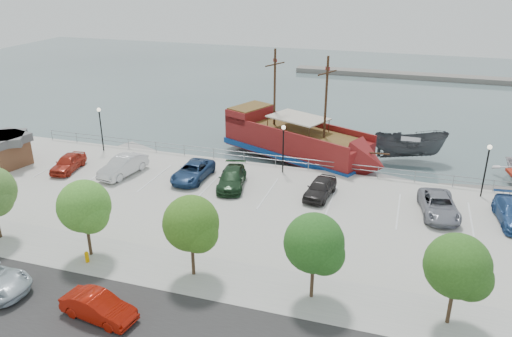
% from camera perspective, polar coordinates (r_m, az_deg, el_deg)
% --- Properties ---
extents(ground, '(160.00, 160.00, 0.00)m').
position_cam_1_polar(ground, '(38.28, 0.52, -5.42)').
color(ground, '#435456').
extents(sidewalk, '(100.00, 4.00, 0.05)m').
position_cam_1_polar(sidewalk, '(29.71, -5.33, -12.26)').
color(sidewalk, '#9B9B97').
rests_on(sidewalk, land_slab).
extents(seawall_railing, '(50.00, 0.06, 1.00)m').
position_cam_1_polar(seawall_railing, '(44.48, 3.50, 0.81)').
color(seawall_railing, gray).
rests_on(seawall_railing, land_slab).
extents(far_shore, '(40.00, 3.00, 0.80)m').
position_cam_1_polar(far_shore, '(89.08, 17.65, 10.06)').
color(far_shore, slate).
rests_on(far_shore, ground).
extents(pirate_ship, '(17.44, 11.20, 10.93)m').
position_cam_1_polar(pirate_ship, '(47.83, 5.76, 2.70)').
color(pirate_ship, maroon).
rests_on(pirate_ship, ground).
extents(patrol_boat, '(7.49, 4.25, 2.73)m').
position_cam_1_polar(patrol_boat, '(50.43, 17.15, 2.28)').
color(patrol_boat, '#414447').
rests_on(patrol_boat, ground).
extents(dock_west, '(6.52, 4.21, 0.36)m').
position_cam_1_polar(dock_west, '(51.73, -12.73, 1.84)').
color(dock_west, gray).
rests_on(dock_west, ground).
extents(dock_mid, '(8.01, 4.01, 0.44)m').
position_cam_1_polar(dock_mid, '(45.20, 13.36, -1.22)').
color(dock_mid, gray).
rests_on(dock_mid, ground).
extents(dock_east, '(8.09, 3.67, 0.45)m').
position_cam_1_polar(dock_east, '(45.70, 25.15, -2.57)').
color(dock_east, slate).
rests_on(dock_east, ground).
extents(shed, '(4.20, 4.20, 2.88)m').
position_cam_1_polar(shed, '(49.71, -26.72, 1.97)').
color(shed, brown).
rests_on(shed, land_slab).
extents(street_sedan, '(4.28, 2.02, 1.36)m').
position_cam_1_polar(street_sedan, '(27.52, -17.56, -14.86)').
color(street_sedan, '#9F1406').
rests_on(street_sedan, street).
extents(fire_hydrant, '(0.26, 0.26, 0.75)m').
position_cam_1_polar(fire_hydrant, '(32.36, -18.77, -9.50)').
color(fire_hydrant, '#E79F00').
rests_on(fire_hydrant, sidewalk).
extents(lamp_post_left, '(0.36, 0.36, 4.28)m').
position_cam_1_polar(lamp_post_left, '(49.86, -17.37, 5.15)').
color(lamp_post_left, black).
rests_on(lamp_post_left, land_slab).
extents(lamp_post_mid, '(0.36, 0.36, 4.28)m').
position_cam_1_polar(lamp_post_mid, '(42.46, 3.14, 3.22)').
color(lamp_post_mid, black).
rests_on(lamp_post_mid, land_slab).
extents(lamp_post_right, '(0.36, 0.36, 4.28)m').
position_cam_1_polar(lamp_post_right, '(41.71, 24.90, 0.73)').
color(lamp_post_right, black).
rests_on(lamp_post_right, land_slab).
extents(tree_c, '(3.30, 3.20, 5.00)m').
position_cam_1_polar(tree_c, '(31.59, -18.89, -4.34)').
color(tree_c, '#473321').
rests_on(tree_c, sidewalk).
extents(tree_d, '(3.30, 3.20, 5.00)m').
position_cam_1_polar(tree_d, '(28.24, -7.23, -6.51)').
color(tree_d, '#473321').
rests_on(tree_d, sidewalk).
extents(tree_e, '(3.30, 3.20, 5.00)m').
position_cam_1_polar(tree_e, '(26.36, 6.92, -8.75)').
color(tree_e, '#473321').
rests_on(tree_e, sidewalk).
extents(tree_f, '(3.30, 3.20, 5.00)m').
position_cam_1_polar(tree_f, '(26.28, 22.31, -10.57)').
color(tree_f, '#473321').
rests_on(tree_f, sidewalk).
extents(parked_car_a, '(2.25, 4.39, 1.43)m').
position_cam_1_polar(parked_car_a, '(46.64, -20.68, 0.63)').
color(parked_car_a, '#A32717').
rests_on(parked_car_a, land_slab).
extents(parked_car_b, '(2.49, 5.12, 1.62)m').
position_cam_1_polar(parked_car_b, '(44.15, -14.96, 0.28)').
color(parked_car_b, silver).
rests_on(parked_car_b, land_slab).
extents(parked_car_c, '(2.41, 5.09, 1.41)m').
position_cam_1_polar(parked_car_c, '(42.16, -7.24, -0.33)').
color(parked_car_c, navy).
rests_on(parked_car_c, land_slab).
extents(parked_car_d, '(3.00, 5.27, 1.44)m').
position_cam_1_polar(parked_car_d, '(40.48, -2.77, -1.13)').
color(parked_car_d, '#18331B').
rests_on(parked_car_d, land_slab).
extents(parked_car_e, '(2.28, 4.50, 1.47)m').
position_cam_1_polar(parked_car_e, '(39.02, 7.34, -2.21)').
color(parked_car_e, black).
rests_on(parked_car_e, land_slab).
extents(parked_car_g, '(3.19, 5.53, 1.45)m').
position_cam_1_polar(parked_car_g, '(38.32, 20.17, -3.99)').
color(parked_car_g, gray).
rests_on(parked_car_g, land_slab).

